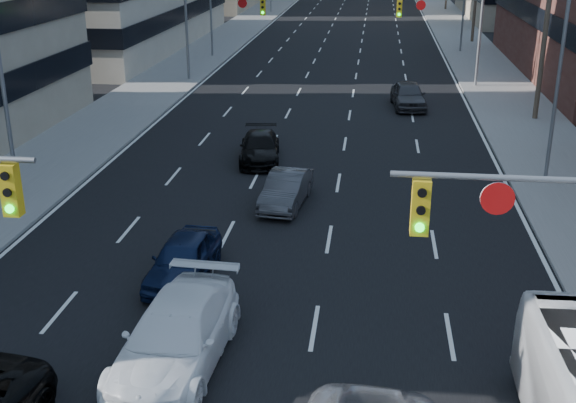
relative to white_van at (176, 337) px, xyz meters
The scene contains 10 objects.
signal_far_left 35.88m from the white_van, 100.12° to the left, with size 6.09×0.33×6.00m.
signal_far_right 36.48m from the white_van, 75.50° to the left, with size 6.09×0.33×6.00m.
utility_pole_block 29.90m from the white_van, 62.52° to the left, with size 2.20×0.28×11.00m.
streetlight_left_near 14.18m from the white_van, 131.32° to the left, with size 2.03×0.22×9.00m.
streetlight_right_near 19.64m from the white_van, 52.23° to the left, with size 2.03×0.22×9.00m.
white_van is the anchor object (origin of this frame).
sedan_blue 4.70m from the white_van, 102.53° to the left, with size 1.63×4.06×1.38m, color #0D1836.
sedan_grey_center 11.35m from the white_van, 83.35° to the left, with size 1.38×3.97×1.31m, color #38393B.
sedan_black_far 16.89m from the white_van, 92.01° to the left, with size 1.79×4.41×1.28m, color black.
sedan_grey_right 29.27m from the white_van, 76.95° to the left, with size 1.84×4.58×1.56m, color #38373A.
Camera 1 is at (3.12, -4.99, 10.09)m, focal length 45.00 mm.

